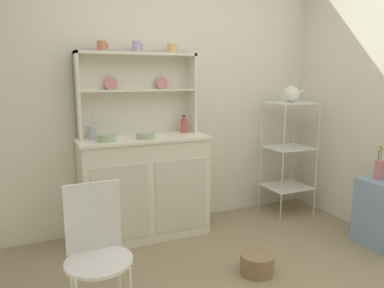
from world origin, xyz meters
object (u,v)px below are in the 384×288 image
Objects in this scene: cup_terracotta_0 at (102,46)px; floor_basket at (257,263)px; hutch_cabinet at (145,186)px; bakers_rack at (289,145)px; flower_vase at (379,168)px; utensil_jar at (93,132)px; hutch_shelf_unit at (137,88)px; porcelain_teapot at (291,94)px; wire_chair at (97,245)px; jam_bottle at (184,125)px; bowl_mixing_large at (107,138)px.

floor_basket is at bearing -51.65° from cup_terracotta_0.
hutch_cabinet is at bearing -22.18° from cup_terracotta_0.
bakers_rack reaches higher than flower_vase.
utensil_jar is (-0.42, 0.08, 0.50)m from hutch_cabinet.
porcelain_teapot is at bearing -8.35° from hutch_shelf_unit.
hutch_cabinet is at bearing 151.60° from flower_vase.
utensil_jar is (-0.12, -0.04, -0.70)m from cup_terracotta_0.
wire_chair is 1.25m from floor_basket.
flower_vase is (2.05, -1.07, -1.00)m from cup_terracotta_0.
hutch_cabinet is 0.87m from hutch_shelf_unit.
flower_vase is (1.34, -1.03, -0.31)m from jam_bottle.
bakers_rack is 1.87m from bowl_mixing_large.
flower_vase is (1.20, 0.01, 0.59)m from floor_basket.
cup_terracotta_0 is (-0.30, -0.04, 0.34)m from hutch_shelf_unit.
cup_terracotta_0 reaches higher than utensil_jar.
flower_vase is (0.23, -0.89, -0.58)m from porcelain_teapot.
hutch_shelf_unit is 0.56m from utensil_jar.
bakers_rack is at bearing 32.52° from wire_chair.
hutch_cabinet is at bearing 120.07° from floor_basket.
bowl_mixing_large is at bearing 157.21° from flower_vase.
hutch_cabinet is 1.25m from cup_terracotta_0.
jam_bottle is (0.42, 0.09, 0.51)m from hutch_cabinet.
flower_vase is at bearing -37.73° from jam_bottle.
bowl_mixing_large is (-0.33, -0.24, -0.39)m from hutch_shelf_unit.
hutch_shelf_unit is at bearing 171.65° from porcelain_teapot.
jam_bottle is at bearing 172.54° from porcelain_teapot.
bowl_mixing_large is 0.51× the size of flower_vase.
jam_bottle is at bearing 172.55° from bakers_rack.
floor_basket is (0.55, -0.96, -0.39)m from hutch_cabinet.
wire_chair is 5.47× the size of bowl_mixing_large.
utensil_jar reaches higher than wire_chair.
jam_bottle reaches higher than wire_chair.
flower_vase is at bearing 0.48° from floor_basket.
bakers_rack is 2.38m from wire_chair.
hutch_shelf_unit reaches higher than flower_vase.
utensil_jar is (-0.83, -0.01, -0.01)m from jam_bottle.
porcelain_teapot reaches higher than wire_chair.
porcelain_teapot is 1.09m from flower_vase.
porcelain_teapot is (1.85, 0.01, 0.32)m from bowl_mixing_large.
hutch_shelf_unit is 6.76× the size of bowl_mixing_large.
utensil_jar is at bearing -179.39° from jam_bottle.
cup_terracotta_0 is 0.76m from bowl_mixing_large.
bakers_rack is 12.96× the size of cup_terracotta_0.
hutch_shelf_unit is at bearing 8.06° from cup_terracotta_0.
utensil_jar is 2.42m from flower_vase.
wire_chair is 3.50× the size of utensil_jar.
bakers_rack is 1.37× the size of wire_chair.
wire_chair is at bearing -115.33° from hutch_shelf_unit.
floor_basket is at bearing -179.52° from flower_vase.
cup_terracotta_0 is 0.30× the size of flower_vase.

